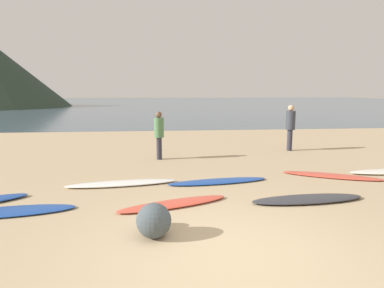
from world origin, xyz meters
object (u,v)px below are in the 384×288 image
(surfboard_7, at_px, (332,176))
(beach_rock_far, at_px, (154,221))
(person_0, at_px, (290,124))
(beach_rock_near, at_px, (152,219))
(surfboard_3, at_px, (122,183))
(surfboard_2, at_px, (6,212))
(surfboard_6, at_px, (308,199))
(person_1, at_px, (159,131))
(surfboard_5, at_px, (218,181))
(surfboard_4, at_px, (174,204))

(surfboard_7, xyz_separation_m, beach_rock_far, (-4.56, -3.13, 0.23))
(person_0, xyz_separation_m, beach_rock_near, (-5.04, -6.66, -0.85))
(surfboard_3, height_order, person_0, person_0)
(surfboard_2, height_order, surfboard_7, same)
(surfboard_3, relative_size, beach_rock_near, 8.60)
(surfboard_2, bearing_deg, surfboard_6, -6.46)
(surfboard_2, height_order, person_1, person_1)
(surfboard_3, distance_m, beach_rock_far, 3.04)
(surfboard_5, bearing_deg, beach_rock_near, -129.05)
(surfboard_4, xyz_separation_m, surfboard_6, (2.70, -0.03, 0.01))
(person_0, bearing_deg, surfboard_4, 138.71)
(surfboard_3, bearing_deg, surfboard_5, -7.21)
(surfboard_7, relative_size, beach_rock_far, 4.58)
(surfboard_7, distance_m, beach_rock_far, 5.54)
(surfboard_2, relative_size, surfboard_6, 1.02)
(surfboard_2, bearing_deg, beach_rock_far, -32.72)
(surfboard_4, relative_size, surfboard_6, 0.95)
(surfboard_6, height_order, person_1, person_1)
(surfboard_5, height_order, surfboard_6, surfboard_6)
(surfboard_3, height_order, beach_rock_near, beach_rock_near)
(surfboard_3, relative_size, person_1, 1.66)
(surfboard_7, height_order, beach_rock_near, beach_rock_near)
(surfboard_2, height_order, surfboard_5, surfboard_5)
(surfboard_3, relative_size, person_0, 1.53)
(person_0, bearing_deg, beach_rock_near, 141.09)
(person_0, distance_m, beach_rock_far, 8.63)
(beach_rock_far, bearing_deg, surfboard_3, 104.85)
(surfboard_4, height_order, person_1, person_1)
(surfboard_5, relative_size, person_0, 1.46)
(surfboard_7, xyz_separation_m, person_1, (-4.43, 2.75, 0.89))
(surfboard_7, height_order, person_0, person_0)
(surfboard_2, xyz_separation_m, beach_rock_far, (2.69, -1.29, 0.23))
(surfboard_3, xyz_separation_m, beach_rock_far, (0.78, -2.93, 0.22))
(beach_rock_far, bearing_deg, surfboard_6, 23.75)
(beach_rock_far, bearing_deg, person_1, 88.68)
(surfboard_3, bearing_deg, surfboard_4, -60.02)
(surfboard_3, height_order, beach_rock_far, beach_rock_far)
(surfboard_2, distance_m, surfboard_7, 7.48)
(person_0, height_order, beach_rock_far, person_0)
(surfboard_2, distance_m, beach_rock_near, 2.81)
(surfboard_5, bearing_deg, person_1, 107.47)
(surfboard_4, relative_size, surfboard_7, 0.92)
(surfboard_4, height_order, surfboard_5, surfboard_4)
(person_1, distance_m, beach_rock_near, 5.59)
(surfboard_2, relative_size, surfboard_7, 0.99)
(beach_rock_near, bearing_deg, surfboard_2, 160.33)
(surfboard_7, height_order, person_1, person_1)
(surfboard_2, relative_size, person_0, 1.42)
(surfboard_5, height_order, person_1, person_1)
(surfboard_5, bearing_deg, surfboard_6, -52.69)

